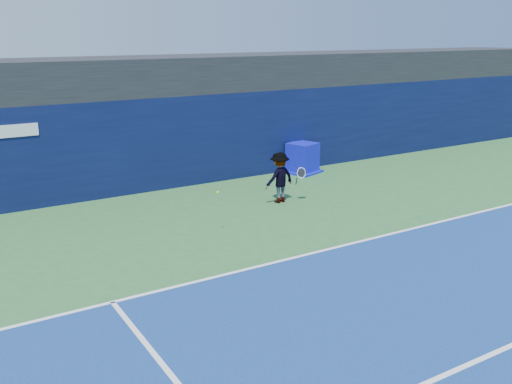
% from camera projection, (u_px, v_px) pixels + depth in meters
% --- Properties ---
extents(ground, '(80.00, 80.00, 0.00)m').
position_uv_depth(ground, '(414.00, 301.00, 11.02)').
color(ground, '#2E6731').
rests_on(ground, ground).
extents(baseline, '(24.00, 0.10, 0.01)m').
position_uv_depth(baseline, '(319.00, 251.00, 13.48)').
color(baseline, white).
rests_on(baseline, ground).
extents(service_line, '(24.00, 0.10, 0.01)m').
position_uv_depth(service_line, '(505.00, 348.00, 9.38)').
color(service_line, white).
rests_on(service_line, ground).
extents(stadium_band, '(36.00, 3.00, 1.20)m').
position_uv_depth(stadium_band, '(170.00, 74.00, 19.47)').
color(stadium_band, black).
rests_on(stadium_band, back_wall_assembly).
extents(back_wall_assembly, '(36.00, 1.03, 3.00)m').
position_uv_depth(back_wall_assembly, '(184.00, 139.00, 19.23)').
color(back_wall_assembly, '#0A1137').
rests_on(back_wall_assembly, ground).
extents(equipment_cart, '(1.44, 1.44, 1.10)m').
position_uv_depth(equipment_cart, '(302.00, 159.00, 20.87)').
color(equipment_cart, '#0D0DBB').
rests_on(equipment_cart, ground).
extents(tennis_player, '(1.26, 0.72, 1.54)m').
position_uv_depth(tennis_player, '(280.00, 178.00, 17.18)').
color(tennis_player, silver).
rests_on(tennis_player, ground).
extents(tennis_ball, '(0.07, 0.07, 0.07)m').
position_uv_depth(tennis_ball, '(218.00, 192.00, 14.36)').
color(tennis_ball, '#ACDB18').
rests_on(tennis_ball, ground).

